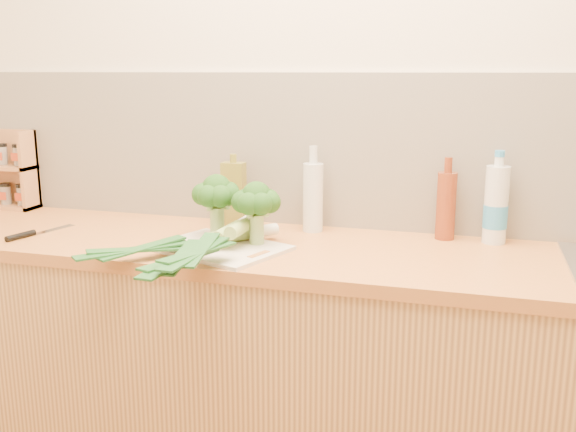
% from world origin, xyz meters
% --- Properties ---
extents(room_shell, '(3.50, 3.50, 3.50)m').
position_xyz_m(room_shell, '(0.00, 1.49, 1.17)').
color(room_shell, beige).
rests_on(room_shell, ground).
extents(counter, '(3.20, 0.62, 0.90)m').
position_xyz_m(counter, '(0.00, 1.20, 0.45)').
color(counter, tan).
rests_on(counter, ground).
extents(chopping_board, '(0.46, 0.40, 0.01)m').
position_xyz_m(chopping_board, '(-0.29, 1.09, 0.91)').
color(chopping_board, beige).
rests_on(chopping_board, counter).
extents(broccoli_left, '(0.16, 0.16, 0.21)m').
position_xyz_m(broccoli_left, '(-0.34, 1.20, 1.05)').
color(broccoli_left, '#87A862').
rests_on(broccoli_left, chopping_board).
extents(broccoli_right, '(0.15, 0.16, 0.20)m').
position_xyz_m(broccoli_right, '(-0.19, 1.15, 1.05)').
color(broccoli_right, '#87A862').
rests_on(broccoli_right, chopping_board).
extents(leek_front, '(0.47, 0.52, 0.04)m').
position_xyz_m(leek_front, '(-0.33, 1.07, 0.94)').
color(leek_front, white).
rests_on(leek_front, chopping_board).
extents(leek_mid, '(0.11, 0.71, 0.04)m').
position_xyz_m(leek_mid, '(-0.27, 1.05, 0.95)').
color(leek_mid, white).
rests_on(leek_mid, chopping_board).
extents(leek_back, '(0.11, 0.61, 0.04)m').
position_xyz_m(leek_back, '(-0.23, 1.01, 0.97)').
color(leek_back, white).
rests_on(leek_back, chopping_board).
extents(chefs_knife, '(0.09, 0.27, 0.02)m').
position_xyz_m(chefs_knife, '(-0.97, 1.06, 0.91)').
color(chefs_knife, silver).
rests_on(chefs_knife, counter).
extents(spice_rack, '(0.26, 0.11, 0.32)m').
position_xyz_m(spice_rack, '(-1.36, 1.44, 1.04)').
color(spice_rack, '#B3774D').
rests_on(spice_rack, counter).
extents(oil_tin, '(0.08, 0.05, 0.26)m').
position_xyz_m(oil_tin, '(-0.36, 1.39, 1.02)').
color(oil_tin, olive).
rests_on(oil_tin, counter).
extents(glass_bottle, '(0.07, 0.07, 0.30)m').
position_xyz_m(glass_bottle, '(-0.07, 1.40, 1.02)').
color(glass_bottle, silver).
rests_on(glass_bottle, counter).
extents(amber_bottle, '(0.06, 0.06, 0.27)m').
position_xyz_m(amber_bottle, '(0.38, 1.42, 1.02)').
color(amber_bottle, maroon).
rests_on(amber_bottle, counter).
extents(water_bottle, '(0.08, 0.08, 0.28)m').
position_xyz_m(water_bottle, '(0.53, 1.42, 1.02)').
color(water_bottle, silver).
rests_on(water_bottle, counter).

